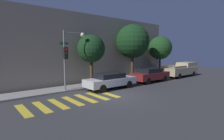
# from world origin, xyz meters

# --- Properties ---
(ground_plane) EXTENTS (60.00, 60.00, 0.00)m
(ground_plane) POSITION_xyz_m (0.00, 0.00, 0.00)
(ground_plane) COLOR #333335
(sidewalk) EXTENTS (26.00, 2.01, 0.14)m
(sidewalk) POSITION_xyz_m (0.00, 4.21, 0.07)
(sidewalk) COLOR gray
(sidewalk) RESTS_ON ground
(building_row) EXTENTS (26.00, 6.00, 6.83)m
(building_row) POSITION_xyz_m (0.00, 8.61, 3.41)
(building_row) COLOR gray
(building_row) RESTS_ON ground
(crosswalk) EXTENTS (6.25, 2.60, 0.00)m
(crosswalk) POSITION_xyz_m (-2.74, 0.80, 0.00)
(crosswalk) COLOR gold
(crosswalk) RESTS_ON ground
(traffic_light_pole) EXTENTS (2.14, 0.56, 4.77)m
(traffic_light_pole) POSITION_xyz_m (-1.60, 3.37, 3.25)
(traffic_light_pole) COLOR slate
(traffic_light_pole) RESTS_ON ground
(sedan_near_corner) EXTENTS (4.60, 1.74, 1.34)m
(sedan_near_corner) POSITION_xyz_m (1.47, 2.10, 0.72)
(sedan_near_corner) COLOR #B7BABF
(sedan_near_corner) RESTS_ON ground
(sedan_middle) EXTENTS (4.42, 1.86, 1.44)m
(sedan_middle) POSITION_xyz_m (6.80, 2.10, 0.77)
(sedan_middle) COLOR maroon
(sedan_middle) RESTS_ON ground
(pickup_truck) EXTENTS (5.51, 1.96, 1.77)m
(pickup_truck) POSITION_xyz_m (13.07, 2.10, 0.90)
(pickup_truck) COLOR tan
(pickup_truck) RESTS_ON ground
(tree_near_corner) EXTENTS (2.52, 2.52, 4.69)m
(tree_near_corner) POSITION_xyz_m (0.91, 4.16, 3.40)
(tree_near_corner) COLOR #42301E
(tree_near_corner) RESTS_ON ground
(tree_midblock) EXTENTS (3.66, 3.66, 6.11)m
(tree_midblock) POSITION_xyz_m (6.28, 4.16, 4.26)
(tree_midblock) COLOR #42301E
(tree_midblock) RESTS_ON ground
(tree_far_end) EXTENTS (2.96, 2.96, 5.12)m
(tree_far_end) POSITION_xyz_m (11.34, 4.16, 3.62)
(tree_far_end) COLOR #4C3823
(tree_far_end) RESTS_ON ground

